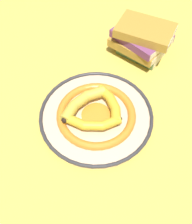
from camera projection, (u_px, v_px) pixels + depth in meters
ground_plane at (99, 120)px, 0.91m from camera, size 2.80×2.80×0.00m
decorative_bowl at (96, 116)px, 0.90m from camera, size 0.39×0.39×0.04m
banana_a at (112, 104)px, 0.88m from camera, size 0.12×0.15×0.03m
banana_b at (83, 101)px, 0.88m from camera, size 0.21×0.08×0.04m
banana_c at (92, 123)px, 0.84m from camera, size 0.12×0.17×0.03m
book_stack at (142, 40)px, 1.03m from camera, size 0.19×0.24×0.14m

